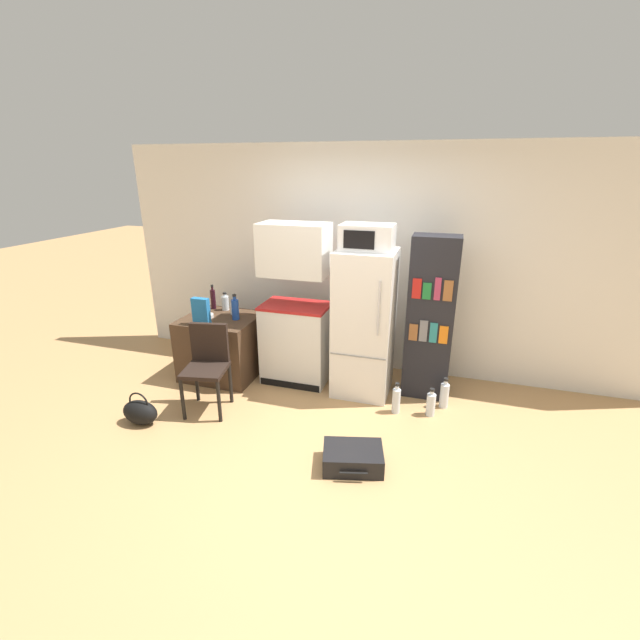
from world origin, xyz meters
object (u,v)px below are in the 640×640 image
refrigerator (364,324)px  bookshelf (430,319)px  kitchen_hutch (296,313)px  chair (208,360)px  bowl (208,316)px  side_table (222,346)px  bottle_wine_dark (213,299)px  water_bottle_middle (431,404)px  cereal_box (201,312)px  microwave (367,237)px  bottle_blue_soda (235,309)px  water_bottle_front (444,395)px  bottle_clear_short (225,303)px  water_bottle_back (396,400)px  handbag (140,412)px  suitcase_large_flat (353,458)px  bottle_milk_white (233,309)px

refrigerator → bookshelf: (0.66, 0.13, 0.08)m
kitchen_hutch → chair: (-0.64, -0.83, -0.29)m
refrigerator → chair: (-1.42, -0.79, -0.25)m
bowl → chair: (0.38, -0.66, -0.20)m
kitchen_hutch → side_table: bearing=-171.5°
bottle_wine_dark → water_bottle_middle: size_ratio=1.02×
bookshelf → cereal_box: 2.44m
microwave → cereal_box: microwave is taller
bookshelf → cereal_box: bookshelf is taller
bottle_blue_soda → cereal_box: 0.38m
bottle_blue_soda → water_bottle_front: (2.33, -0.01, -0.70)m
microwave → side_table: bearing=-176.9°
bottle_clear_short → water_bottle_back: size_ratio=0.66×
bottle_clear_short → water_bottle_middle: size_ratio=0.74×
water_bottle_middle → water_bottle_back: size_ratio=0.89×
bottle_blue_soda → handbag: (-0.45, -1.18, -0.71)m
handbag → water_bottle_middle: size_ratio=1.22×
bookshelf → suitcase_large_flat: size_ratio=3.07×
kitchen_hutch → microwave: size_ratio=3.48×
refrigerator → bottle_milk_white: refrigerator is taller
bottle_blue_soda → bottle_milk_white: bearing=126.6°
cereal_box → suitcase_large_flat: bearing=-25.9°
suitcase_large_flat → kitchen_hutch: bearing=112.0°
kitchen_hutch → bowl: size_ratio=13.34×
kitchen_hutch → bottle_blue_soda: bearing=-169.0°
side_table → bottle_milk_white: bottle_milk_white is taller
cereal_box → water_bottle_back: (2.15, 0.00, -0.72)m
bookshelf → bottle_milk_white: (-2.23, -0.08, -0.08)m
suitcase_large_flat → bottle_clear_short: bearing=128.5°
water_bottle_front → water_bottle_back: bearing=-151.3°
chair → water_bottle_back: bearing=2.4°
refrigerator → chair: bearing=-150.8°
bottle_wine_dark → handbag: bearing=-90.5°
kitchen_hutch → microwave: (0.78, -0.04, 0.87)m
water_bottle_middle → bottle_blue_soda: bearing=174.6°
bowl → kitchen_hutch: bearing=9.5°
side_table → water_bottle_front: (2.54, -0.01, -0.22)m
side_table → cereal_box: size_ratio=2.77×
side_table → refrigerator: (1.66, 0.09, 0.43)m
bottle_clear_short → bottle_wine_dark: bottle_wine_dark is taller
bottle_clear_short → bottle_milk_white: (0.16, -0.11, -0.02)m
kitchen_hutch → handbag: (-1.12, -1.31, -0.69)m
water_bottle_front → water_bottle_back: water_bottle_back is taller
handbag → chair: bearing=44.8°
bottle_milk_white → cereal_box: (-0.16, -0.41, 0.08)m
bottle_milk_white → microwave: bearing=-2.1°
microwave → water_bottle_middle: 1.77m
kitchen_hutch → chair: size_ratio=2.04×
side_table → microwave: 2.13m
refrigerator → water_bottle_front: 1.09m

